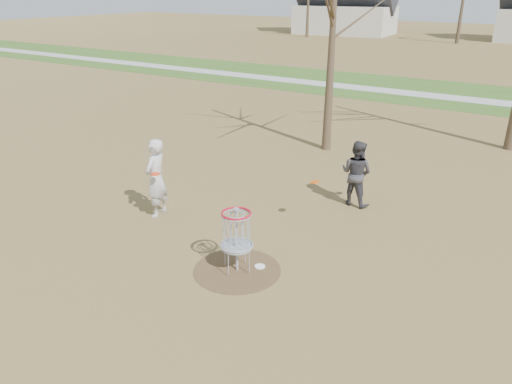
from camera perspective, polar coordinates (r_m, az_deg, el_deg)
ground at (r=10.33m, az=-2.17°, el=-8.92°), size 160.00×160.00×0.00m
green_band at (r=29.17m, az=22.34°, el=10.21°), size 160.00×8.00×0.01m
footpath at (r=28.20m, az=21.93°, el=9.92°), size 160.00×1.50×0.01m
dirt_circle at (r=10.33m, az=-2.17°, el=-8.90°), size 1.80×1.80×0.01m
player_standing at (r=12.54m, az=-11.37°, el=1.55°), size 0.61×0.80×1.99m
player_throwing at (r=13.24m, az=11.39°, el=2.13°), size 0.91×0.74×1.75m
disc_grounded at (r=10.41m, az=0.44°, el=-8.50°), size 0.22×0.22×0.02m
discs_in_play at (r=11.74m, az=-2.04°, el=1.60°), size 3.51×2.06×0.17m
disc_golf_basket at (r=9.89m, az=-2.24°, el=-4.40°), size 0.64×0.64×1.35m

